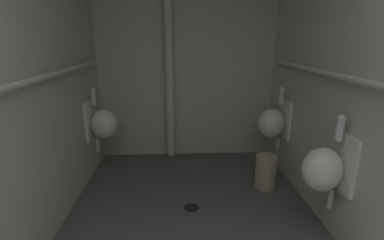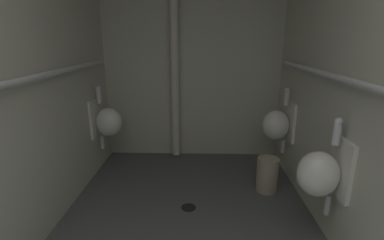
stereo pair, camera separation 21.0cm
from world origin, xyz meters
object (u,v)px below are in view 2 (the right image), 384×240
object	(u,v)px
urinal_right_mid	(321,173)
waste_bin	(267,175)
urinal_right_far	(278,124)
floor_drain	(188,207)
urinal_left_mid	(107,121)
standpipe_back_wall	(174,53)

from	to	relation	value
urinal_right_mid	waste_bin	bearing A→B (deg)	102.27
urinal_right_far	floor_drain	xyz separation A→B (m)	(-0.98, -0.73, -0.61)
urinal_left_mid	floor_drain	distance (m)	1.39
standpipe_back_wall	floor_drain	bearing A→B (deg)	-80.00
urinal_left_mid	urinal_right_mid	distance (m)	2.32
urinal_right_mid	floor_drain	distance (m)	1.24
standpipe_back_wall	waste_bin	world-z (taller)	standpipe_back_wall
urinal_right_far	waste_bin	size ratio (longest dim) A/B	2.07
urinal_left_mid	urinal_right_far	world-z (taller)	same
urinal_left_mid	floor_drain	bearing A→B (deg)	-38.84
urinal_left_mid	standpipe_back_wall	size ratio (longest dim) A/B	0.28
urinal_right_mid	urinal_right_far	size ratio (longest dim) A/B	1.00
urinal_right_mid	floor_drain	size ratio (longest dim) A/B	5.39
urinal_right_mid	waste_bin	xyz separation A→B (m)	(-0.17, 0.80, -0.43)
urinal_left_mid	urinal_right_mid	world-z (taller)	same
standpipe_back_wall	waste_bin	xyz separation A→B (m)	(1.02, -0.88, -1.19)
standpipe_back_wall	waste_bin	distance (m)	1.80
urinal_left_mid	floor_drain	xyz separation A→B (m)	(0.98, -0.79, -0.61)
urinal_left_mid	waste_bin	world-z (taller)	urinal_left_mid
urinal_right_mid	standpipe_back_wall	xyz separation A→B (m)	(-1.20, 1.68, 0.75)
urinal_right_far	waste_bin	bearing A→B (deg)	-114.46
floor_drain	standpipe_back_wall	bearing A→B (deg)	100.00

